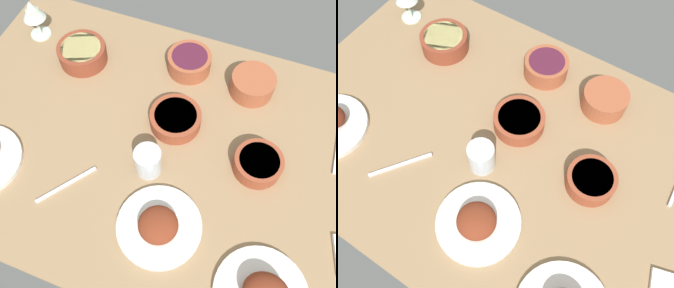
% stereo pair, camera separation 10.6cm
% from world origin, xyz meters
% --- Properties ---
extents(dining_table, '(1.40, 0.90, 0.04)m').
position_xyz_m(dining_table, '(0.00, 0.00, 0.02)').
color(dining_table, '#937551').
rests_on(dining_table, ground).
extents(plate_near_viewer, '(0.22, 0.22, 0.06)m').
position_xyz_m(plate_near_viewer, '(-0.06, 0.23, 0.06)').
color(plate_near_viewer, silver).
rests_on(plate_near_viewer, dining_table).
extents(bowl_cream, '(0.14, 0.14, 0.05)m').
position_xyz_m(bowl_cream, '(-0.26, -0.03, 0.07)').
color(bowl_cream, brown).
rests_on(bowl_cream, dining_table).
extents(bowl_sauce, '(0.14, 0.14, 0.06)m').
position_xyz_m(bowl_sauce, '(-0.17, -0.28, 0.07)').
color(bowl_sauce, '#A35133').
rests_on(bowl_sauce, dining_table).
extents(bowl_potatoes, '(0.16, 0.16, 0.06)m').
position_xyz_m(bowl_potatoes, '(0.38, -0.21, 0.07)').
color(bowl_potatoes, brown).
rests_on(bowl_potatoes, dining_table).
extents(bowl_onions, '(0.14, 0.14, 0.06)m').
position_xyz_m(bowl_onions, '(0.04, -0.30, 0.07)').
color(bowl_onions, '#A35133').
rests_on(bowl_onions, dining_table).
extents(bowl_pasta, '(0.15, 0.15, 0.05)m').
position_xyz_m(bowl_pasta, '(0.01, -0.08, 0.07)').
color(bowl_pasta, brown).
rests_on(bowl_pasta, dining_table).
extents(water_tumbler, '(0.07, 0.07, 0.09)m').
position_xyz_m(water_tumbler, '(0.03, 0.08, 0.08)').
color(water_tumbler, silver).
rests_on(water_tumbler, dining_table).
extents(fork_loose, '(0.11, 0.15, 0.01)m').
position_xyz_m(fork_loose, '(0.22, 0.21, 0.04)').
color(fork_loose, silver).
rests_on(fork_loose, dining_table).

